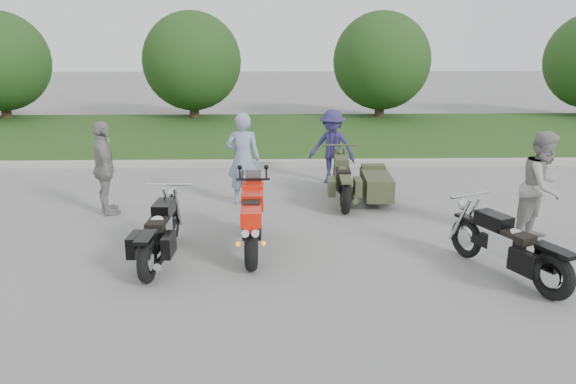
{
  "coord_description": "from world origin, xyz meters",
  "views": [
    {
      "loc": [
        -0.01,
        -7.71,
        3.28
      ],
      "look_at": [
        0.21,
        0.89,
        0.8
      ],
      "focal_mm": 35.0,
      "sensor_mm": 36.0,
      "label": 1
    }
  ],
  "objects_px": {
    "cruiser_sidecar": "(362,184)",
    "person_denim": "(332,147)",
    "person_grey": "(542,186)",
    "sportbike_red": "(252,218)",
    "person_stripe": "(243,159)",
    "person_back": "(104,168)",
    "cruiser_left": "(159,236)",
    "cruiser_right": "(512,250)"
  },
  "relations": [
    {
      "from": "person_stripe",
      "to": "person_back",
      "type": "relative_size",
      "value": 1.04
    },
    {
      "from": "person_denim",
      "to": "person_grey",
      "type": "bearing_deg",
      "value": -25.8
    },
    {
      "from": "person_grey",
      "to": "sportbike_red",
      "type": "bearing_deg",
      "value": 145.86
    },
    {
      "from": "person_grey",
      "to": "person_back",
      "type": "distance_m",
      "value": 7.51
    },
    {
      "from": "cruiser_right",
      "to": "person_denim",
      "type": "height_order",
      "value": "person_denim"
    },
    {
      "from": "sportbike_red",
      "to": "cruiser_sidecar",
      "type": "distance_m",
      "value": 3.27
    },
    {
      "from": "person_grey",
      "to": "person_stripe",
      "type": "bearing_deg",
      "value": 116.86
    },
    {
      "from": "cruiser_right",
      "to": "person_grey",
      "type": "xyz_separation_m",
      "value": [
        1.05,
        1.49,
        0.47
      ]
    },
    {
      "from": "cruiser_right",
      "to": "cruiser_sidecar",
      "type": "bearing_deg",
      "value": 88.62
    },
    {
      "from": "cruiser_left",
      "to": "person_back",
      "type": "distance_m",
      "value": 2.75
    },
    {
      "from": "person_back",
      "to": "cruiser_left",
      "type": "bearing_deg",
      "value": -171.9
    },
    {
      "from": "person_grey",
      "to": "person_denim",
      "type": "distance_m",
      "value": 4.68
    },
    {
      "from": "cruiser_sidecar",
      "to": "person_stripe",
      "type": "xyz_separation_m",
      "value": [
        -2.32,
        0.02,
        0.51
      ]
    },
    {
      "from": "person_back",
      "to": "person_grey",
      "type": "bearing_deg",
      "value": -124.95
    },
    {
      "from": "cruiser_right",
      "to": "person_denim",
      "type": "xyz_separation_m",
      "value": [
        -1.94,
        5.08,
        0.39
      ]
    },
    {
      "from": "person_stripe",
      "to": "person_back",
      "type": "bearing_deg",
      "value": 18.38
    },
    {
      "from": "cruiser_left",
      "to": "person_stripe",
      "type": "xyz_separation_m",
      "value": [
        1.08,
        2.89,
        0.48
      ]
    },
    {
      "from": "cruiser_left",
      "to": "person_grey",
      "type": "bearing_deg",
      "value": 10.63
    },
    {
      "from": "cruiser_sidecar",
      "to": "person_denim",
      "type": "height_order",
      "value": "person_denim"
    },
    {
      "from": "sportbike_red",
      "to": "person_denim",
      "type": "relative_size",
      "value": 1.22
    },
    {
      "from": "cruiser_right",
      "to": "person_denim",
      "type": "distance_m",
      "value": 5.46
    },
    {
      "from": "cruiser_left",
      "to": "person_stripe",
      "type": "height_order",
      "value": "person_stripe"
    },
    {
      "from": "person_back",
      "to": "cruiser_sidecar",
      "type": "bearing_deg",
      "value": -106.87
    },
    {
      "from": "cruiser_right",
      "to": "person_grey",
      "type": "height_order",
      "value": "person_grey"
    },
    {
      "from": "cruiser_left",
      "to": "cruiser_right",
      "type": "height_order",
      "value": "cruiser_right"
    },
    {
      "from": "person_stripe",
      "to": "person_denim",
      "type": "distance_m",
      "value": 2.41
    },
    {
      "from": "cruiser_sidecar",
      "to": "person_denim",
      "type": "distance_m",
      "value": 1.65
    },
    {
      "from": "cruiser_sidecar",
      "to": "cruiser_left",
      "type": "bearing_deg",
      "value": -137.92
    },
    {
      "from": "sportbike_red",
      "to": "person_denim",
      "type": "height_order",
      "value": "person_denim"
    },
    {
      "from": "cruiser_sidecar",
      "to": "person_grey",
      "type": "relative_size",
      "value": 1.22
    },
    {
      "from": "cruiser_left",
      "to": "person_grey",
      "type": "distance_m",
      "value": 6.02
    },
    {
      "from": "person_stripe",
      "to": "cruiser_sidecar",
      "type": "bearing_deg",
      "value": -174.9
    },
    {
      "from": "cruiser_left",
      "to": "person_denim",
      "type": "height_order",
      "value": "person_denim"
    },
    {
      "from": "cruiser_right",
      "to": "person_grey",
      "type": "relative_size",
      "value": 1.13
    },
    {
      "from": "cruiser_sidecar",
      "to": "person_back",
      "type": "relative_size",
      "value": 1.26
    },
    {
      "from": "cruiser_sidecar",
      "to": "person_stripe",
      "type": "relative_size",
      "value": 1.22
    },
    {
      "from": "cruiser_sidecar",
      "to": "person_grey",
      "type": "bearing_deg",
      "value": -37.04
    },
    {
      "from": "cruiser_right",
      "to": "person_back",
      "type": "height_order",
      "value": "person_back"
    },
    {
      "from": "sportbike_red",
      "to": "cruiser_left",
      "type": "bearing_deg",
      "value": -166.29
    },
    {
      "from": "sportbike_red",
      "to": "cruiser_left",
      "type": "distance_m",
      "value": 1.39
    },
    {
      "from": "cruiser_sidecar",
      "to": "person_denim",
      "type": "xyz_separation_m",
      "value": [
        -0.45,
        1.54,
        0.42
      ]
    },
    {
      "from": "cruiser_right",
      "to": "person_stripe",
      "type": "xyz_separation_m",
      "value": [
        -3.81,
        3.57,
        0.48
      ]
    }
  ]
}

